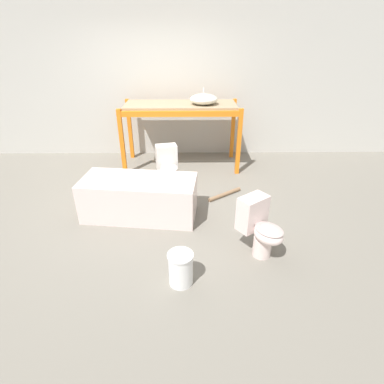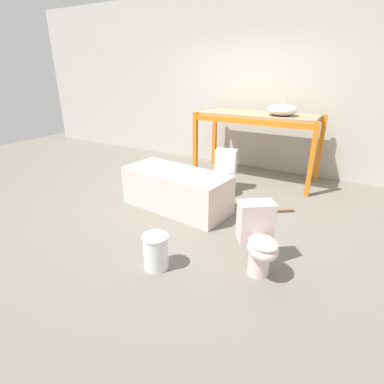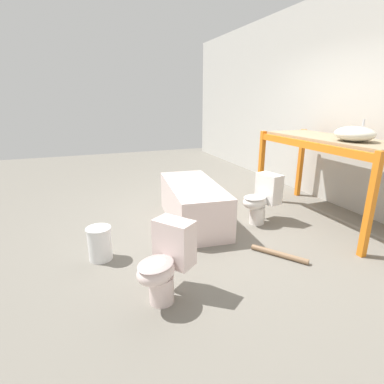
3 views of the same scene
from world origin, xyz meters
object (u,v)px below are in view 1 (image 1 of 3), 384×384
(toilet_far, at_px, (260,226))
(toilet_near, at_px, (168,166))
(sink_basin, at_px, (204,99))
(bathtub_main, at_px, (139,195))
(bucket_white, at_px, (181,268))

(toilet_far, bearing_deg, toilet_near, 87.44)
(sink_basin, height_order, bathtub_main, sink_basin)
(bathtub_main, xyz_separation_m, toilet_near, (0.34, 0.87, 0.04))
(sink_basin, bearing_deg, toilet_near, -125.82)
(sink_basin, height_order, bucket_white, sink_basin)
(sink_basin, relative_size, toilet_near, 0.71)
(bathtub_main, distance_m, toilet_far, 1.66)
(toilet_far, bearing_deg, bathtub_main, 114.64)
(toilet_near, height_order, toilet_far, same)
(sink_basin, bearing_deg, bathtub_main, -118.82)
(bathtub_main, relative_size, bucket_white, 4.37)
(sink_basin, distance_m, bucket_white, 3.17)
(toilet_far, distance_m, bucket_white, 1.00)
(toilet_far, relative_size, bucket_white, 1.86)
(bathtub_main, distance_m, bucket_white, 1.41)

